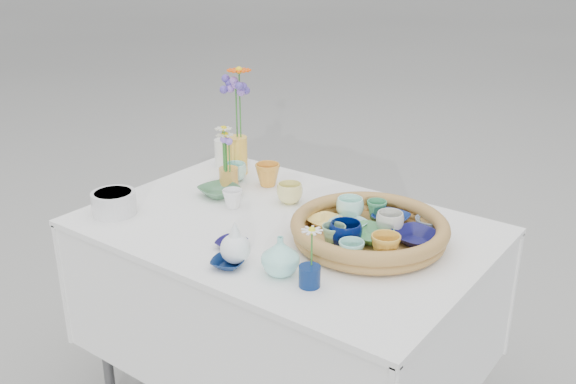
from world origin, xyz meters
The scene contains 32 objects.
wicker_tray centered at (0.28, 0.05, 0.80)m, with size 0.47×0.47×0.08m, color olive, non-canonical shape.
tray_ceramic_0 centered at (0.28, 0.18, 0.80)m, with size 0.11×0.11×0.03m, color navy.
tray_ceramic_1 centered at (0.41, 0.10, 0.80)m, with size 0.13×0.13×0.03m, color #0E0E45.
tray_ceramic_2 centered at (0.39, -0.06, 0.82)m, with size 0.08×0.08×0.08m, color gold.
tray_ceramic_3 centered at (0.29, 0.03, 0.80)m, with size 0.13×0.13×0.03m, color #428A4D.
tray_ceramic_4 centered at (0.23, -0.07, 0.82)m, with size 0.07×0.07×0.07m, color #7DAE7B.
tray_ceramic_5 centered at (0.20, 0.06, 0.80)m, with size 0.11×0.11×0.03m, color #96D3CF.
tray_ceramic_6 centered at (0.16, 0.13, 0.82)m, with size 0.09×0.09×0.07m, color #B9F7E6.
tray_ceramic_7 centered at (0.31, 0.11, 0.82)m, with size 0.08×0.08×0.07m, color silver.
tray_ceramic_8 centered at (0.39, 0.22, 0.80)m, with size 0.09×0.09×0.03m, color #86A7D5.
tray_ceramic_9 centered at (0.26, -0.05, 0.82)m, with size 0.10×0.10×0.08m, color #010F49.
tray_ceramic_10 centered at (0.13, 0.04, 0.80)m, with size 0.10×0.10×0.03m, color #FFD35D.
tray_ceramic_11 centered at (0.32, -0.12, 0.82)m, with size 0.07×0.07×0.07m, color #84D0C4.
tray_ceramic_12 centered at (0.23, 0.18, 0.81)m, with size 0.06×0.06×0.06m, color #3D915E.
loose_ceramic_0 centered at (-0.26, 0.24, 0.81)m, with size 0.09×0.09×0.08m, color orange.
loose_ceramic_1 centered at (-0.09, 0.16, 0.80)m, with size 0.09×0.09×0.07m, color #EAE183.
loose_ceramic_2 centered at (-0.33, 0.06, 0.78)m, with size 0.14×0.14×0.03m, color #457751.
loose_ceramic_3 centered at (-0.22, 0.01, 0.80)m, with size 0.07×0.07×0.06m, color white.
loose_ceramic_4 centered at (-0.03, -0.22, 0.78)m, with size 0.09×0.09×0.02m, color #130E47.
loose_ceramic_5 centered at (-0.39, 0.21, 0.80)m, with size 0.09×0.09×0.07m, color #ADEDDD.
loose_ceramic_6 centered at (0.04, -0.32, 0.78)m, with size 0.09×0.09×0.02m, color #0B204B.
fluted_bowl centered at (-0.50, -0.26, 0.80)m, with size 0.15×0.15×0.08m, color silver, non-canonical shape.
bud_vase_paleblue centered at (0.04, -0.29, 0.83)m, with size 0.09×0.09×0.13m, color white, non-canonical shape.
bud_vase_seafoam centered at (0.18, -0.26, 0.82)m, with size 0.11×0.11×0.11m, color #9BEEDF.
bud_vase_cobalt centered at (0.28, -0.27, 0.79)m, with size 0.06×0.06×0.06m, color #091F52.
single_daisy centered at (0.28, -0.26, 0.87)m, with size 0.07×0.07×0.12m, color white, non-canonical shape.
tall_vase_yellow centered at (-0.43, 0.27, 0.84)m, with size 0.08×0.08×0.15m, color yellow.
gerbera centered at (-0.42, 0.28, 1.04)m, with size 0.10×0.10×0.27m, color #FA4D05, non-canonical shape.
hydrangea centered at (-0.43, 0.28, 1.01)m, with size 0.08×0.08×0.27m, color #513EA7, non-canonical shape.
white_pitcher centered at (-0.53, 0.31, 0.82)m, with size 0.11×0.08×0.11m, color silver, non-canonical shape.
daisy_cup centered at (-0.36, 0.14, 0.80)m, with size 0.07×0.07×0.07m, color gold.
daisy_posy centered at (-0.34, 0.13, 0.92)m, with size 0.08×0.08×0.17m, color beige, non-canonical shape.
Camera 1 is at (1.12, -1.49, 1.62)m, focal length 40.00 mm.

